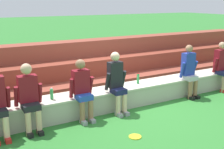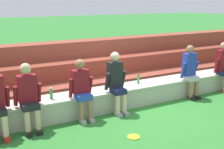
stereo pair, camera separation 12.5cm
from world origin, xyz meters
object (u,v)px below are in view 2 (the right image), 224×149
Objects in this scene: person_center at (82,88)px; water_bottle_center_gap at (51,94)px; person_far_right at (190,70)px; water_bottle_near_left at (195,71)px; person_rightmost_edge at (224,66)px; person_right_of_center at (117,81)px; frisbee at (134,137)px; person_left_of_center at (28,96)px; water_bottle_mid_left at (138,79)px.

person_center reaches higher than water_bottle_center_gap.
water_bottle_center_gap is at bearing 175.84° from person_far_right.
water_bottle_center_gap is 4.19m from water_bottle_near_left.
person_rightmost_edge is 5.56× the size of water_bottle_center_gap.
water_bottle_center_gap is at bearing 169.57° from person_right_of_center.
water_bottle_center_gap is at bearing 176.60° from person_rightmost_edge.
person_center is 5.45× the size of frisbee.
person_left_of_center is 5.41× the size of water_bottle_center_gap.
water_bottle_mid_left is 2.10m from frisbee.
water_bottle_mid_left is at bearing 6.94° from person_left_of_center.
person_rightmost_edge is at bearing -0.44° from person_right_of_center.
person_left_of_center is 5.59× the size of water_bottle_near_left.
person_left_of_center is 2.84m from water_bottle_mid_left.
person_right_of_center is 5.62× the size of water_bottle_center_gap.
water_bottle_center_gap is at bearing -178.85° from water_bottle_near_left.
water_bottle_near_left is at bearing 34.95° from person_far_right.
frisbee is (1.09, -1.54, -0.60)m from water_bottle_center_gap.
person_rightmost_edge is 5.21× the size of water_bottle_mid_left.
water_bottle_center_gap is (-1.45, 0.27, -0.14)m from person_right_of_center.
person_far_right reaches higher than person_center.
person_right_of_center is 5.26× the size of water_bottle_mid_left.
water_bottle_center_gap is (-4.93, 0.29, -0.13)m from person_rightmost_edge.
person_left_of_center is at bearing -179.96° from person_center.
water_bottle_center_gap is at bearing 26.28° from person_left_of_center.
person_left_of_center is at bearing 179.94° from person_right_of_center.
person_right_of_center is at bearing 179.97° from person_far_right.
person_right_of_center is 5.79× the size of frisbee.
person_right_of_center is 5.80× the size of water_bottle_near_left.
person_far_right reaches higher than water_bottle_center_gap.
water_bottle_center_gap is (0.54, 0.26, -0.12)m from person_left_of_center.
water_bottle_near_left is (-0.74, 0.38, -0.14)m from person_rightmost_edge.
person_center is 0.95× the size of person_far_right.
water_bottle_near_left is 1.91m from water_bottle_mid_left.
person_far_right is at bearing -0.03° from person_right_of_center.
person_left_of_center is 4.74m from water_bottle_near_left.
water_bottle_near_left is at bearing 4.22° from person_left_of_center.
person_right_of_center is (1.98, -0.00, 0.02)m from person_left_of_center.
person_left_of_center is 0.96× the size of person_right_of_center.
person_far_right is 3.70m from water_bottle_center_gap.
water_bottle_near_left is at bearing 27.73° from frisbee.
water_bottle_mid_left is 1.10× the size of frisbee.
person_far_right is 1.24m from person_rightmost_edge.
water_bottle_center_gap is 0.94× the size of water_bottle_mid_left.
water_bottle_center_gap reaches higher than water_bottle_near_left.
person_left_of_center is at bearing -153.72° from water_bottle_center_gap.
frisbee is (1.63, -1.28, -0.72)m from person_left_of_center.
person_rightmost_edge reaches higher than water_bottle_near_left.
water_bottle_center_gap is at bearing -178.04° from water_bottle_mid_left.
person_far_right is (4.22, -0.00, 0.01)m from person_left_of_center.
person_right_of_center is at bearing -0.18° from person_center.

